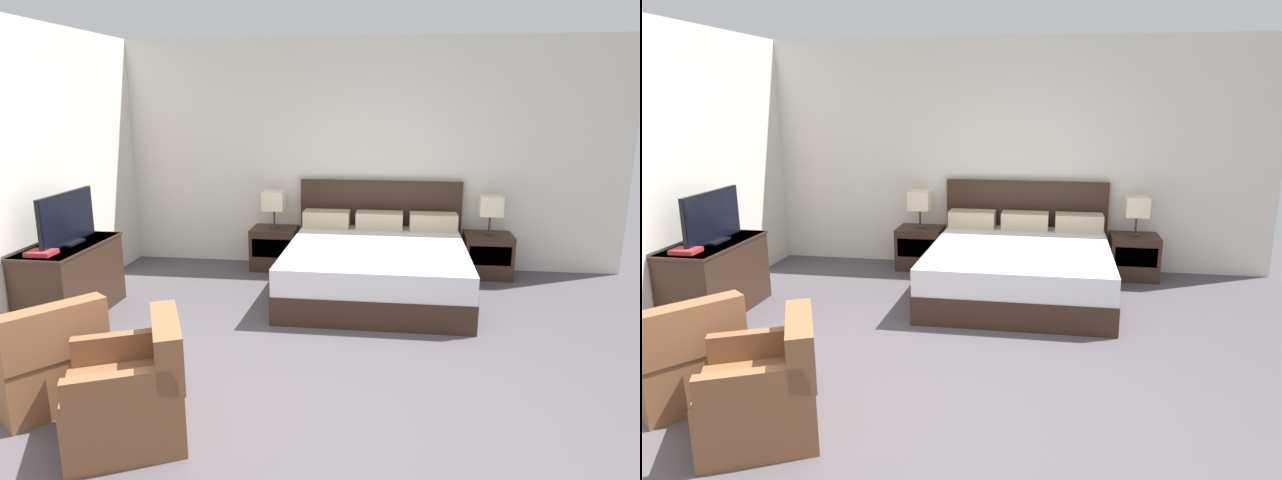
% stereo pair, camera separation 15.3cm
% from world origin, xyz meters
% --- Properties ---
extents(ground_plane, '(11.81, 11.81, 0.00)m').
position_xyz_m(ground_plane, '(0.00, 0.00, 0.00)').
color(ground_plane, '#4C474C').
extents(wall_back, '(6.69, 0.06, 2.78)m').
position_xyz_m(wall_back, '(0.00, 3.97, 1.39)').
color(wall_back, silver).
rests_on(wall_back, ground).
extents(wall_left, '(0.06, 5.74, 2.78)m').
position_xyz_m(wall_left, '(-2.78, 1.67, 1.39)').
color(wall_left, silver).
rests_on(wall_left, ground).
extents(bed, '(1.97, 2.11, 1.10)m').
position_xyz_m(bed, '(0.45, 2.90, 0.30)').
color(bed, '#332116').
rests_on(bed, ground).
extents(nightstand_left, '(0.56, 0.45, 0.52)m').
position_xyz_m(nightstand_left, '(-0.84, 3.65, 0.26)').
color(nightstand_left, '#332116').
rests_on(nightstand_left, ground).
extents(nightstand_right, '(0.56, 0.45, 0.52)m').
position_xyz_m(nightstand_right, '(1.73, 3.65, 0.26)').
color(nightstand_right, '#332116').
rests_on(nightstand_right, ground).
extents(table_lamp_left, '(0.26, 0.26, 0.46)m').
position_xyz_m(table_lamp_left, '(-0.84, 3.65, 0.85)').
color(table_lamp_left, '#332D28').
rests_on(table_lamp_left, nightstand_left).
extents(table_lamp_right, '(0.26, 0.26, 0.46)m').
position_xyz_m(table_lamp_right, '(1.73, 3.65, 0.85)').
color(table_lamp_right, '#332D28').
rests_on(table_lamp_right, nightstand_right).
extents(dresser, '(0.54, 1.15, 0.71)m').
position_xyz_m(dresser, '(-2.46, 1.81, 0.37)').
color(dresser, '#332116').
rests_on(dresser, ground).
extents(tv, '(0.18, 0.88, 0.50)m').
position_xyz_m(tv, '(-2.45, 1.84, 0.95)').
color(tv, black).
rests_on(tv, dresser).
extents(book_red_cover, '(0.24, 0.20, 0.04)m').
position_xyz_m(book_red_cover, '(-2.47, 1.42, 0.73)').
color(book_red_cover, '#B7282D').
rests_on(book_red_cover, dresser).
extents(armchair_by_window, '(0.96, 0.96, 0.76)m').
position_xyz_m(armchair_by_window, '(-1.73, 0.25, 0.28)').
color(armchair_by_window, brown).
rests_on(armchair_by_window, ground).
extents(armchair_companion, '(0.91, 0.91, 0.76)m').
position_xyz_m(armchair_companion, '(-0.94, -0.09, 0.28)').
color(armchair_companion, brown).
rests_on(armchair_companion, ground).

